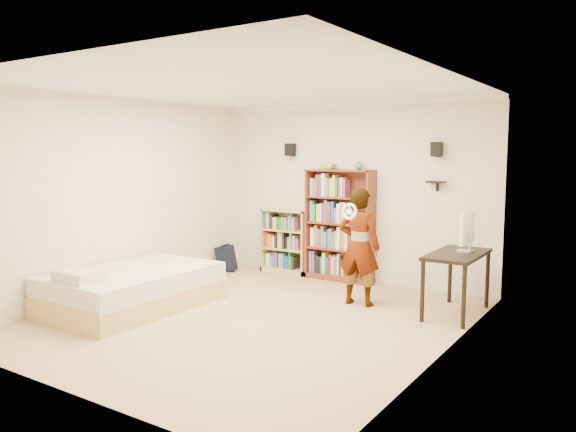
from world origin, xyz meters
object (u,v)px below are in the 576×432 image
object	(u,v)px
computer_desk	(456,284)
daybed	(133,284)
low_bookshelf	(286,241)
tall_bookshelf	(340,225)
person	(359,246)

from	to	relation	value
computer_desk	daybed	bearing A→B (deg)	-150.93
low_bookshelf	daybed	xyz separation A→B (m)	(-0.45, -2.82, -0.21)
tall_bookshelf	daybed	bearing A→B (deg)	-117.10
tall_bookshelf	person	size ratio (longest dim) A/B	1.12
tall_bookshelf	person	bearing A→B (deg)	-51.82
computer_desk	daybed	world-z (taller)	computer_desk
computer_desk	low_bookshelf	bearing A→B (deg)	164.08
low_bookshelf	daybed	size ratio (longest dim) A/B	0.49
computer_desk	tall_bookshelf	bearing A→B (deg)	157.15
tall_bookshelf	low_bookshelf	bearing A→B (deg)	179.91
tall_bookshelf	computer_desk	distance (m)	2.29
computer_desk	daybed	xyz separation A→B (m)	(-3.50, -1.95, -0.07)
low_bookshelf	computer_desk	size ratio (longest dim) A/B	0.93
person	computer_desk	bearing A→B (deg)	-172.43
tall_bookshelf	computer_desk	xyz separation A→B (m)	(2.06, -0.87, -0.47)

